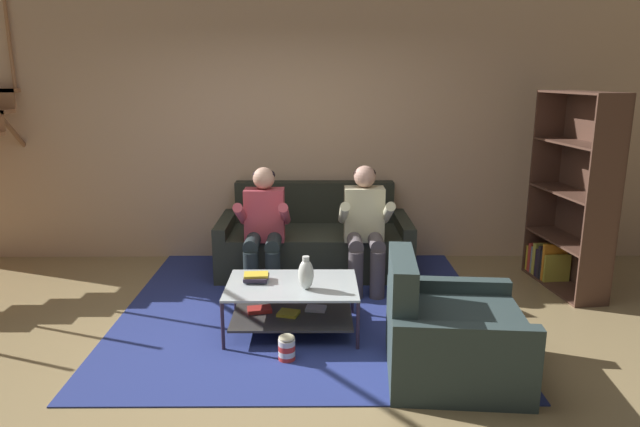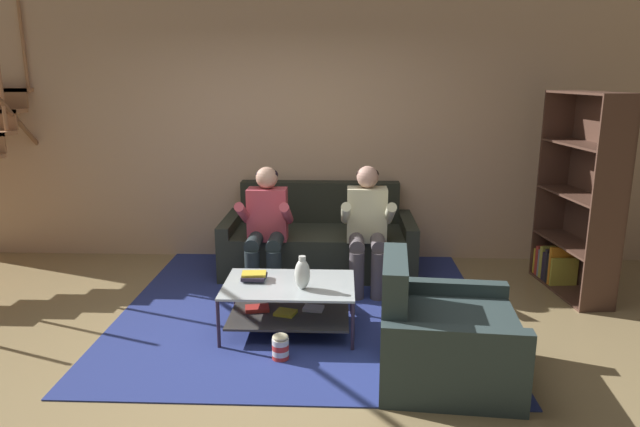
{
  "view_description": "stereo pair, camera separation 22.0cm",
  "coord_description": "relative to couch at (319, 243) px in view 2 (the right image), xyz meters",
  "views": [
    {
      "loc": [
        0.34,
        -3.83,
        2.02
      ],
      "look_at": [
        0.37,
        0.96,
        0.86
      ],
      "focal_mm": 32.0,
      "sensor_mm": 36.0,
      "label": 1
    },
    {
      "loc": [
        0.56,
        -3.82,
        2.02
      ],
      "look_at": [
        0.37,
        0.96,
        0.86
      ],
      "focal_mm": 32.0,
      "sensor_mm": 36.0,
      "label": 2
    }
  ],
  "objects": [
    {
      "name": "ground",
      "position": [
        -0.32,
        -1.95,
        -0.3
      ],
      "size": [
        16.8,
        16.8,
        0.0
      ],
      "primitive_type": "plane",
      "color": "#968055"
    },
    {
      "name": "back_partition",
      "position": [
        -0.32,
        0.51,
        1.15
      ],
      "size": [
        8.4,
        0.12,
        2.9
      ],
      "primitive_type": "cube",
      "color": "#CFAA89",
      "rests_on": "ground"
    },
    {
      "name": "couch",
      "position": [
        0.0,
        0.0,
        0.0
      ],
      "size": [
        1.98,
        0.91,
        0.9
      ],
      "color": "#2D3128",
      "rests_on": "ground"
    },
    {
      "name": "person_seated_left",
      "position": [
        -0.48,
        -0.54,
        0.35
      ],
      "size": [
        0.5,
        0.58,
        1.17
      ],
      "color": "#212A2C",
      "rests_on": "ground"
    },
    {
      "name": "person_seated_right",
      "position": [
        0.48,
        -0.54,
        0.36
      ],
      "size": [
        0.5,
        0.58,
        1.19
      ],
      "color": "#534B4F",
      "rests_on": "ground"
    },
    {
      "name": "coffee_table",
      "position": [
        -0.18,
        -1.5,
        -0.03
      ],
      "size": [
        1.04,
        0.7,
        0.4
      ],
      "color": "#B4BFC1",
      "rests_on": "ground"
    },
    {
      "name": "area_rug",
      "position": [
        -0.09,
        -0.88,
        -0.29
      ],
      "size": [
        3.15,
        3.45,
        0.01
      ],
      "color": "navy",
      "rests_on": "ground"
    },
    {
      "name": "vase",
      "position": [
        -0.06,
        -1.61,
        0.23
      ],
      "size": [
        0.12,
        0.12,
        0.27
      ],
      "color": "silver",
      "rests_on": "coffee_table"
    },
    {
      "name": "book_stack",
      "position": [
        -0.47,
        -1.43,
        0.14
      ],
      "size": [
        0.2,
        0.19,
        0.06
      ],
      "color": "#7595B3",
      "rests_on": "coffee_table"
    },
    {
      "name": "bookshelf",
      "position": [
        2.47,
        -0.46,
        0.47
      ],
      "size": [
        0.45,
        1.06,
        1.88
      ],
      "color": "#4F3327",
      "rests_on": "ground"
    },
    {
      "name": "armchair",
      "position": [
        0.93,
        -2.19,
        -0.02
      ],
      "size": [
        0.98,
        1.0,
        0.84
      ],
      "color": "#2F3F3F",
      "rests_on": "ground"
    },
    {
      "name": "popcorn_tub",
      "position": [
        -0.2,
        -2.0,
        -0.2
      ],
      "size": [
        0.12,
        0.12,
        0.2
      ],
      "color": "red",
      "rests_on": "ground"
    }
  ]
}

